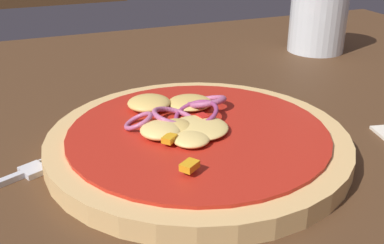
{
  "coord_description": "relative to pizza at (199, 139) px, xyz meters",
  "views": [
    {
      "loc": [
        -0.14,
        -0.31,
        0.23
      ],
      "look_at": [
        0.0,
        0.05,
        0.05
      ],
      "focal_mm": 43.8,
      "sensor_mm": 36.0,
      "label": 1
    }
  ],
  "objects": [
    {
      "name": "beer_glass",
      "position": [
        0.29,
        0.24,
        0.03
      ],
      "size": [
        0.08,
        0.08,
        0.1
      ],
      "color": "silver",
      "rests_on": "dining_table"
    },
    {
      "name": "pizza",
      "position": [
        0.0,
        0.0,
        0.0
      ],
      "size": [
        0.27,
        0.27,
        0.04
      ],
      "color": "tan",
      "rests_on": "dining_table"
    },
    {
      "name": "dining_table",
      "position": [
        -0.0,
        -0.03,
        -0.03
      ],
      "size": [
        1.16,
        1.01,
        0.03
      ],
      "color": "#4C301C",
      "rests_on": "ground"
    },
    {
      "name": "fork",
      "position": [
        -0.17,
        0.0,
        -0.01
      ],
      "size": [
        0.15,
        0.07,
        0.01
      ],
      "color": "silver",
      "rests_on": "dining_table"
    }
  ]
}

